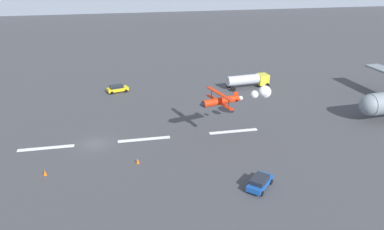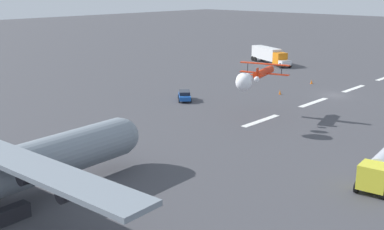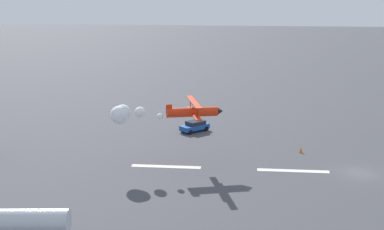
# 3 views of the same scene
# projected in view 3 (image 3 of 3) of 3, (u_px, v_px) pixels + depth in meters

# --- Properties ---
(ground_plane) EXTENTS (440.00, 440.00, 0.00)m
(ground_plane) POSITION_uv_depth(u_px,v_px,m) (359.00, 173.00, 61.97)
(ground_plane) COLOR #424247
(ground_plane) RESTS_ON ground
(runway_stripe_3) EXTENTS (8.00, 0.90, 0.01)m
(runway_stripe_3) POSITION_uv_depth(u_px,v_px,m) (293.00, 171.00, 62.69)
(runway_stripe_3) COLOR white
(runway_stripe_3) RESTS_ON ground
(runway_stripe_4) EXTENTS (8.00, 0.90, 0.01)m
(runway_stripe_4) POSITION_uv_depth(u_px,v_px,m) (166.00, 167.00, 64.14)
(runway_stripe_4) COLOR white
(runway_stripe_4) RESTS_ON ground
(stunt_biplane_red) EXTENTS (12.59, 7.00, 2.20)m
(stunt_biplane_red) POSITION_uv_depth(u_px,v_px,m) (149.00, 113.00, 63.26)
(stunt_biplane_red) COLOR red
(fuel_tanker_truck) EXTENTS (9.48, 3.70, 2.90)m
(fuel_tanker_truck) POSITION_uv_depth(u_px,v_px,m) (9.00, 223.00, 44.89)
(fuel_tanker_truck) COLOR yellow
(fuel_tanker_truck) RESTS_ON ground
(followme_car_yellow) EXTENTS (4.23, 4.30, 1.52)m
(followme_car_yellow) POSITION_uv_depth(u_px,v_px,m) (195.00, 126.00, 79.21)
(followme_car_yellow) COLOR #194CA5
(followme_car_yellow) RESTS_ON ground
(traffic_cone_far) EXTENTS (0.44, 0.44, 0.75)m
(traffic_cone_far) POSITION_uv_depth(u_px,v_px,m) (301.00, 150.00, 69.35)
(traffic_cone_far) COLOR orange
(traffic_cone_far) RESTS_ON ground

